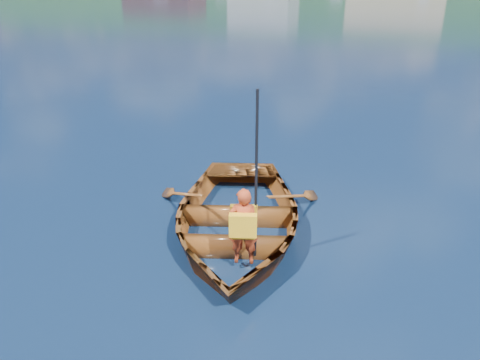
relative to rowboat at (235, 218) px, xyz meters
name	(u,v)px	position (x,y,z in m)	size (l,w,h in m)	color
ground	(169,227)	(-1.00, -0.20, -0.25)	(600.00, 600.00, 0.00)	#163044
rowboat	(235,218)	(0.00, 0.00, 0.00)	(3.78, 4.50, 0.80)	brown
child_paddler	(244,225)	(0.42, -0.81, 0.39)	(0.44, 0.42, 2.22)	#C3411E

